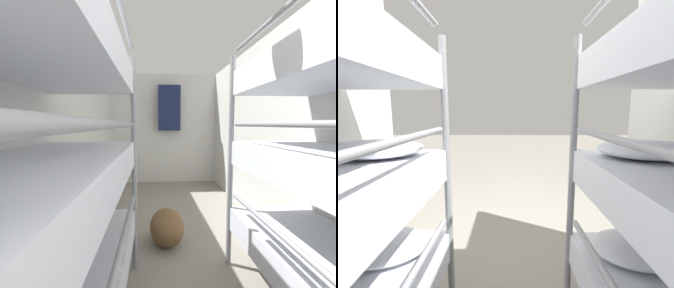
# 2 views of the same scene
# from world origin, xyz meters

# --- Properties ---
(wall_left) EXTENTS (0.06, 5.30, 2.24)m
(wall_left) POSITION_xyz_m (-1.10, 2.59, 1.12)
(wall_left) COLOR silver
(wall_left) RESTS_ON ground_plane
(wall_right) EXTENTS (0.06, 5.30, 2.24)m
(wall_right) POSITION_xyz_m (1.10, 2.59, 1.12)
(wall_right) COLOR silver
(wall_right) RESTS_ON ground_plane
(wall_back) EXTENTS (2.26, 0.06, 2.24)m
(wall_back) POSITION_xyz_m (0.00, 5.21, 1.12)
(wall_back) COLOR silver
(wall_back) RESTS_ON ground_plane
(bunk_stack_left_near) EXTENTS (0.69, 1.82, 1.80)m
(bunk_stack_left_near) POSITION_xyz_m (-0.73, 1.41, 0.99)
(bunk_stack_left_near) COLOR gray
(bunk_stack_left_near) RESTS_ON ground_plane
(duffel_bag) EXTENTS (0.34, 0.51, 0.34)m
(duffel_bag) POSITION_xyz_m (-0.11, 2.73, 0.17)
(duffel_bag) COLOR brown
(duffel_bag) RESTS_ON ground_plane
(hanging_coat) EXTENTS (0.44, 0.12, 0.90)m
(hanging_coat) POSITION_xyz_m (0.10, 5.06, 1.54)
(hanging_coat) COLOR #192347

